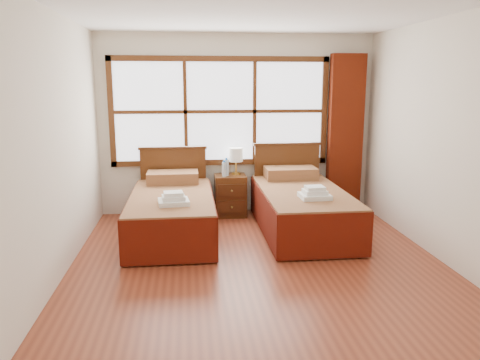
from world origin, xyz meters
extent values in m
plane|color=brown|center=(0.00, 0.00, 0.00)|extent=(4.50, 4.50, 0.00)
plane|color=white|center=(0.00, 0.00, 2.60)|extent=(4.50, 4.50, 0.00)
plane|color=silver|center=(0.00, 2.25, 1.30)|extent=(4.00, 0.00, 4.00)
plane|color=silver|center=(-2.00, 0.00, 1.30)|extent=(0.00, 4.50, 4.50)
plane|color=silver|center=(2.00, 0.00, 1.30)|extent=(0.00, 4.50, 4.50)
cube|color=white|center=(-0.25, 2.22, 1.50)|extent=(3.00, 0.02, 1.40)
cube|color=#4E2811|center=(-0.25, 2.20, 0.76)|extent=(3.16, 0.06, 0.08)
cube|color=#4E2811|center=(-0.25, 2.20, 2.24)|extent=(3.16, 0.06, 0.08)
cube|color=#4E2811|center=(-1.79, 2.20, 1.50)|extent=(0.08, 0.06, 1.56)
cube|color=#4E2811|center=(1.29, 2.20, 1.50)|extent=(0.08, 0.06, 1.56)
cube|color=#4E2811|center=(-0.75, 2.20, 1.50)|extent=(0.05, 0.05, 1.40)
cube|color=#4E2811|center=(0.25, 2.20, 1.50)|extent=(0.05, 0.05, 1.40)
cube|color=#4E2811|center=(-0.25, 2.20, 1.50)|extent=(3.00, 0.05, 0.05)
cube|color=#5C1909|center=(1.60, 2.11, 1.17)|extent=(0.50, 0.16, 2.30)
cube|color=#42210D|center=(-0.94, 1.13, 0.15)|extent=(0.90, 1.80, 0.29)
cube|color=#5C1C0D|center=(-0.94, 1.13, 0.42)|extent=(1.01, 2.00, 0.24)
cube|color=#5D1509|center=(-1.45, 1.13, 0.27)|extent=(0.03, 2.00, 0.50)
cube|color=#5D1509|center=(-0.44, 1.13, 0.27)|extent=(0.03, 2.00, 0.50)
cube|color=#5D1509|center=(-0.94, 0.14, 0.27)|extent=(1.01, 0.03, 0.50)
cube|color=#5C1C0D|center=(-0.94, 1.85, 0.62)|extent=(0.71, 0.41, 0.16)
cube|color=#4E2811|center=(-0.94, 2.14, 0.49)|extent=(0.94, 0.06, 0.98)
cube|color=#42210D|center=(-0.94, 2.14, 0.99)|extent=(0.98, 0.08, 0.04)
cube|color=#42210D|center=(0.73, 1.13, 0.15)|extent=(0.93, 1.86, 0.30)
cube|color=#5C1C0D|center=(0.73, 1.13, 0.43)|extent=(1.04, 2.06, 0.25)
cube|color=#5D1509|center=(0.21, 1.13, 0.28)|extent=(0.03, 2.06, 0.52)
cube|color=#5D1509|center=(1.25, 1.13, 0.28)|extent=(0.03, 2.06, 0.52)
cube|color=#5D1509|center=(0.73, 0.10, 0.28)|extent=(1.04, 0.03, 0.52)
cube|color=#5C1C0D|center=(0.73, 1.88, 0.64)|extent=(0.73, 0.42, 0.16)
cube|color=#4E2811|center=(0.73, 2.14, 0.51)|extent=(0.97, 0.06, 1.01)
cube|color=#42210D|center=(0.73, 2.14, 1.02)|extent=(1.01, 0.08, 0.04)
cube|color=#4E2811|center=(-0.13, 2.00, 0.30)|extent=(0.45, 0.40, 0.60)
cube|color=#42210D|center=(-0.13, 1.79, 0.18)|extent=(0.39, 0.02, 0.18)
cube|color=#42210D|center=(-0.13, 1.79, 0.42)|extent=(0.39, 0.02, 0.18)
sphere|color=#AD8D3A|center=(-0.13, 1.77, 0.18)|extent=(0.03, 0.03, 0.03)
sphere|color=#AD8D3A|center=(-0.13, 1.77, 0.42)|extent=(0.03, 0.03, 0.03)
cube|color=white|center=(-0.90, 0.67, 0.57)|extent=(0.38, 0.34, 0.05)
cube|color=white|center=(-0.90, 0.67, 0.62)|extent=(0.28, 0.25, 0.05)
cube|color=white|center=(-0.90, 0.67, 0.66)|extent=(0.23, 0.21, 0.04)
cube|color=white|center=(0.77, 0.69, 0.58)|extent=(0.36, 0.32, 0.05)
cube|color=white|center=(0.77, 0.69, 0.64)|extent=(0.27, 0.24, 0.05)
cube|color=white|center=(0.77, 0.69, 0.68)|extent=(0.23, 0.19, 0.04)
cylinder|color=gold|center=(-0.04, 2.08, 0.61)|extent=(0.12, 0.12, 0.02)
cylinder|color=gold|center=(-0.04, 2.08, 0.70)|extent=(0.03, 0.03, 0.17)
cylinder|color=silver|center=(-0.04, 2.08, 0.88)|extent=(0.20, 0.20, 0.20)
cylinder|color=silver|center=(-0.22, 1.93, 0.70)|extent=(0.06, 0.06, 0.20)
cylinder|color=blue|center=(-0.22, 1.93, 0.82)|extent=(0.03, 0.03, 0.03)
cylinder|color=silver|center=(-0.18, 1.98, 0.71)|extent=(0.07, 0.07, 0.23)
cylinder|color=blue|center=(-0.18, 1.98, 0.85)|extent=(0.03, 0.03, 0.03)
camera|label=1|loc=(-0.72, -4.60, 1.92)|focal=35.00mm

